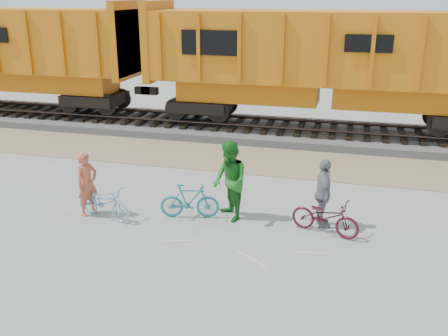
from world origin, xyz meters
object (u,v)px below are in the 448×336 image
at_px(hopper_car_center, 328,61).
at_px(person_woman, 323,193).
at_px(bicycle_teal, 190,201).
at_px(bicycle_maroon, 325,217).
at_px(person_solo, 87,184).
at_px(bicycle_blue, 104,202).
at_px(person_man, 230,181).

xyz_separation_m(hopper_car_center, person_woman, (0.54, -8.14, -2.14)).
height_order(bicycle_teal, person_woman, person_woman).
xyz_separation_m(hopper_car_center, bicycle_teal, (-2.76, -8.49, -2.55)).
distance_m(bicycle_maroon, person_solo, 6.02).
distance_m(hopper_car_center, bicycle_maroon, 8.94).
relative_size(bicycle_blue, bicycle_teal, 1.07).
bearing_deg(bicycle_blue, person_man, -60.07).
bearing_deg(bicycle_teal, person_solo, 87.02).
height_order(bicycle_maroon, person_woman, person_woman).
relative_size(bicycle_blue, person_woman, 0.93).
bearing_deg(hopper_car_center, bicycle_blue, -118.17).
xyz_separation_m(bicycle_blue, person_woman, (5.39, 0.92, 0.44)).
bearing_deg(person_solo, bicycle_blue, -78.42).
distance_m(hopper_car_center, person_woman, 8.43).
distance_m(hopper_car_center, person_solo, 10.66).
height_order(hopper_car_center, bicycle_blue, hopper_car_center).
height_order(hopper_car_center, person_woman, hopper_car_center).
distance_m(bicycle_blue, person_solo, 0.66).
bearing_deg(person_man, person_woman, 57.12).
relative_size(bicycle_teal, person_solo, 0.90).
bearing_deg(hopper_car_center, person_man, -101.98).
relative_size(bicycle_teal, bicycle_maroon, 0.90).
height_order(hopper_car_center, bicycle_teal, hopper_car_center).
bearing_deg(person_man, bicycle_blue, -112.60).
xyz_separation_m(hopper_car_center, bicycle_maroon, (0.64, -8.54, -2.57)).
xyz_separation_m(person_man, person_woman, (2.30, 0.15, -0.15)).
distance_m(bicycle_maroon, person_man, 2.48).
distance_m(bicycle_maroon, person_woman, 0.59).
relative_size(hopper_car_center, person_man, 6.90).
bearing_deg(person_solo, bicycle_maroon, -63.10).
relative_size(hopper_car_center, bicycle_maroon, 8.38).
relative_size(hopper_car_center, person_solo, 8.34).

